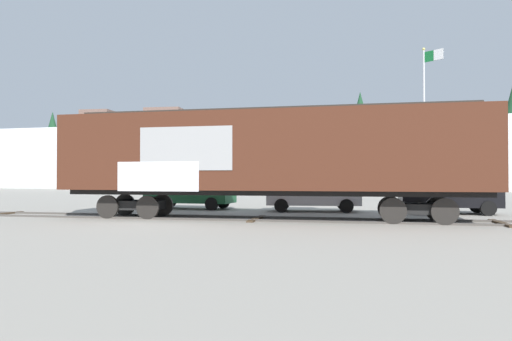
% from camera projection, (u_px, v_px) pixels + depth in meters
% --- Properties ---
extents(ground_plane, '(260.00, 260.00, 0.00)m').
position_uv_depth(ground_plane, '(274.00, 220.00, 17.84)').
color(ground_plane, gray).
extents(track, '(60.02, 3.96, 0.08)m').
position_uv_depth(track, '(297.00, 219.00, 17.66)').
color(track, '#4C4742').
rests_on(track, ground_plane).
extents(freight_car, '(16.25, 3.45, 4.31)m').
position_uv_depth(freight_car, '(267.00, 154.00, 17.94)').
color(freight_car, '#472316').
rests_on(freight_car, ground_plane).
extents(flagpole, '(1.08, 0.76, 9.19)m').
position_uv_depth(flagpole, '(426.00, 111.00, 27.08)').
color(flagpole, silver).
rests_on(flagpole, ground_plane).
extents(hillside, '(135.46, 39.26, 13.77)m').
position_uv_depth(hillside, '(350.00, 160.00, 77.99)').
color(hillside, silver).
rests_on(hillside, ground_plane).
extents(parked_car_green, '(4.58, 2.00, 1.75)m').
position_uv_depth(parked_car_green, '(190.00, 192.00, 24.26)').
color(parked_car_green, '#1E5933').
rests_on(parked_car_green, ground_plane).
extents(parked_car_white, '(4.58, 2.47, 1.84)m').
position_uv_depth(parked_car_white, '(312.00, 192.00, 22.37)').
color(parked_car_white, silver).
rests_on(parked_car_white, ground_plane).
extents(parked_car_black, '(4.25, 2.13, 1.75)m').
position_uv_depth(parked_car_black, '(447.00, 195.00, 20.85)').
color(parked_car_black, black).
rests_on(parked_car_black, ground_plane).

